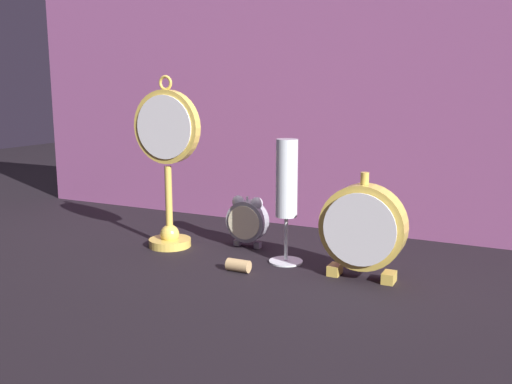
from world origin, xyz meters
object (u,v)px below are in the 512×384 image
pocket_watch_on_stand (167,161)px  wine_cork (238,265)px  alarm_clock_twin_bell (247,219)px  mantel_clock_silver (363,228)px  champagne_flute (287,189)px

pocket_watch_on_stand → wine_cork: pocket_watch_on_stand is taller
alarm_clock_twin_bell → mantel_clock_silver: bearing=-18.8°
wine_cork → alarm_clock_twin_bell: bearing=111.2°
alarm_clock_twin_bell → mantel_clock_silver: mantel_clock_silver is taller
champagne_flute → wine_cork: champagne_flute is taller
mantel_clock_silver → champagne_flute: size_ratio=0.80×
mantel_clock_silver → wine_cork: mantel_clock_silver is taller
pocket_watch_on_stand → champagne_flute: (0.25, 0.01, -0.04)m
pocket_watch_on_stand → mantel_clock_silver: size_ratio=1.88×
mantel_clock_silver → wine_cork: bearing=-164.5°
pocket_watch_on_stand → mantel_clock_silver: (0.40, -0.02, -0.09)m
alarm_clock_twin_bell → wine_cork: size_ratio=2.49×
champagne_flute → wine_cork: size_ratio=5.44×
pocket_watch_on_stand → champagne_flute: 0.26m
alarm_clock_twin_bell → wine_cork: alarm_clock_twin_bell is taller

